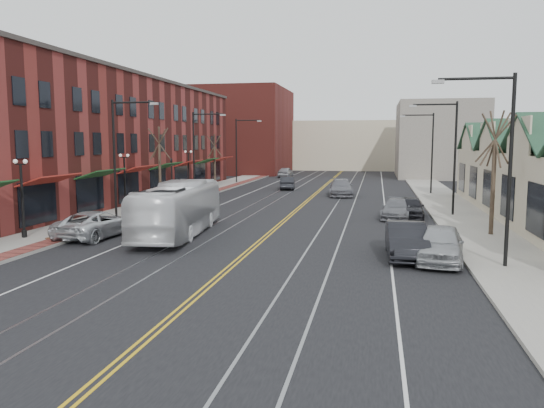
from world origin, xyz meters
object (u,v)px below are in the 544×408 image
at_px(parked_car_b, 406,240).
at_px(parked_car_c, 397,209).
at_px(parked_car_a, 440,244).
at_px(parked_suv, 96,224).
at_px(parked_car_d, 410,207).
at_px(transit_bus, 179,209).

distance_m(parked_car_b, parked_car_c, 12.77).
bearing_deg(parked_car_b, parked_car_a, -23.89).
distance_m(parked_suv, parked_car_d, 21.03).
relative_size(parked_suv, parked_car_d, 1.24).
bearing_deg(parked_car_d, transit_bus, -142.50).
xyz_separation_m(parked_suv, parked_car_b, (16.80, -1.99, 0.06)).
bearing_deg(parked_car_c, parked_suv, -140.70).
xyz_separation_m(parked_car_b, parked_car_c, (0.00, 12.77, -0.13)).
relative_size(parked_car_a, parked_car_c, 1.03).
distance_m(transit_bus, parked_car_b, 13.03).
bearing_deg(transit_bus, parked_car_c, -149.02).
relative_size(parked_suv, parked_car_c, 1.16).
height_order(transit_bus, parked_car_a, transit_bus).
height_order(transit_bus, parked_suv, transit_bus).
xyz_separation_m(parked_car_a, parked_car_c, (-1.44, 13.35, -0.14)).
relative_size(parked_car_a, parked_car_d, 1.10).
distance_m(parked_car_a, parked_car_d, 13.84).
distance_m(parked_car_b, parked_car_d, 13.28).
height_order(parked_car_c, parked_car_d, parked_car_d).
relative_size(parked_suv, parked_car_b, 1.10).
bearing_deg(parked_car_b, parked_suv, 171.54).
height_order(parked_car_b, parked_car_d, parked_car_b).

